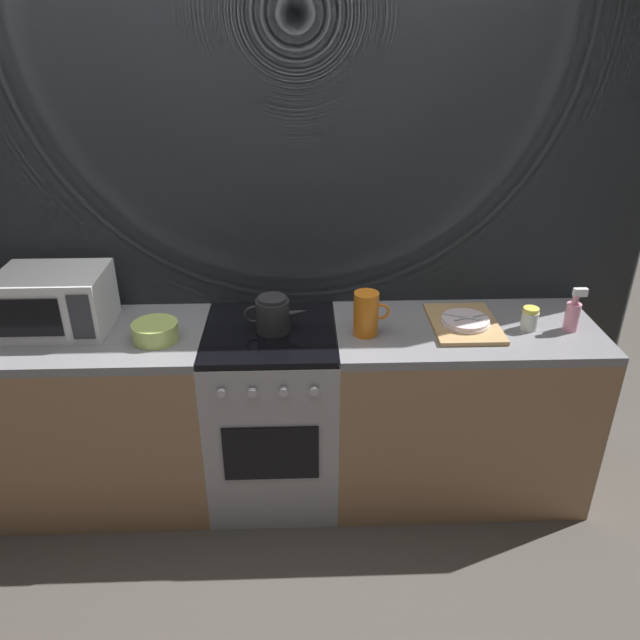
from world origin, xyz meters
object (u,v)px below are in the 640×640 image
microwave (55,301)px  spray_bottle (573,314)px  pitcher (366,314)px  kettle (273,314)px  dish_pile (464,323)px  stove_unit (273,413)px  spice_jar (530,319)px  mixing_bowl (155,331)px

microwave → spray_bottle: (2.31, -0.10, -0.06)m
pitcher → spray_bottle: size_ratio=0.99×
kettle → dish_pile: 0.87m
dish_pile → spray_bottle: spray_bottle is taller
stove_unit → pitcher: pitcher is taller
spice_jar → dish_pile: bearing=172.7°
stove_unit → spray_bottle: bearing=-1.6°
kettle → mixing_bowl: (-0.51, -0.07, -0.04)m
pitcher → spray_bottle: spray_bottle is taller
pitcher → mixing_bowl: bearing=-178.8°
mixing_bowl → dish_pile: 1.38m
dish_pile → kettle: bearing=-179.2°
stove_unit → microwave: microwave is taller
stove_unit → pitcher: size_ratio=4.50×
stove_unit → kettle: 0.53m
microwave → kettle: (0.97, -0.06, -0.05)m
microwave → pitcher: (1.38, -0.11, -0.03)m
stove_unit → mixing_bowl: bearing=-172.6°
mixing_bowl → dish_pile: bearing=3.2°
stove_unit → spray_bottle: spray_bottle is taller
stove_unit → spray_bottle: 1.45m
stove_unit → mixing_bowl: mixing_bowl is taller
mixing_bowl → spice_jar: size_ratio=1.90×
mixing_bowl → dish_pile: mixing_bowl is taller
microwave → spice_jar: bearing=-2.4°
stove_unit → pitcher: (0.43, -0.04, 0.55)m
dish_pile → spice_jar: spice_jar is taller
microwave → dish_pile: 1.84m
kettle → spray_bottle: bearing=-1.7°
mixing_bowl → microwave: bearing=164.2°
spice_jar → microwave: bearing=177.6°
stove_unit → kettle: kettle is taller
spice_jar → kettle: bearing=178.8°
spice_jar → spray_bottle: bearing=-4.8°
microwave → spray_bottle: size_ratio=2.27×
mixing_bowl → spice_jar: 1.66m
microwave → dish_pile: size_ratio=1.15×
stove_unit → mixing_bowl: 0.70m
spray_bottle → stove_unit: bearing=178.4°
stove_unit → spice_jar: bearing=-1.1°
spray_bottle → spice_jar: bearing=175.2°
pitcher → spice_jar: bearing=1.7°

